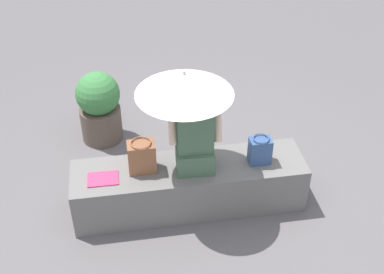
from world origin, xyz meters
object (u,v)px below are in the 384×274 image
(person_seated, at_px, (195,134))
(tote_bag_canvas, at_px, (260,150))
(magazine, at_px, (103,179))
(parasol, at_px, (184,84))
(handbag_black, at_px, (142,157))
(planter_near, at_px, (99,106))

(person_seated, xyz_separation_m, tote_bag_canvas, (0.61, -0.01, -0.25))
(person_seated, relative_size, magazine, 3.21)
(parasol, height_order, tote_bag_canvas, parasol)
(person_seated, distance_m, handbag_black, 0.54)
(handbag_black, distance_m, planter_near, 1.31)
(handbag_black, distance_m, tote_bag_canvas, 1.10)
(tote_bag_canvas, bearing_deg, parasol, 177.39)
(handbag_black, relative_size, magazine, 1.14)
(parasol, xyz_separation_m, tote_bag_canvas, (0.70, -0.03, -0.76))
(planter_near, bearing_deg, magazine, -89.19)
(tote_bag_canvas, relative_size, planter_near, 0.33)
(parasol, height_order, magazine, parasol)
(person_seated, bearing_deg, tote_bag_canvas, -0.88)
(parasol, relative_size, tote_bag_canvas, 3.65)
(person_seated, relative_size, tote_bag_canvas, 3.21)
(planter_near, bearing_deg, parasol, -58.30)
(tote_bag_canvas, xyz_separation_m, magazine, (-1.46, -0.02, -0.13))
(tote_bag_canvas, distance_m, magazine, 1.47)
(handbag_black, height_order, tote_bag_canvas, handbag_black)
(tote_bag_canvas, bearing_deg, handbag_black, 176.86)
(parasol, distance_m, handbag_black, 0.84)
(handbag_black, relative_size, tote_bag_canvas, 1.14)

